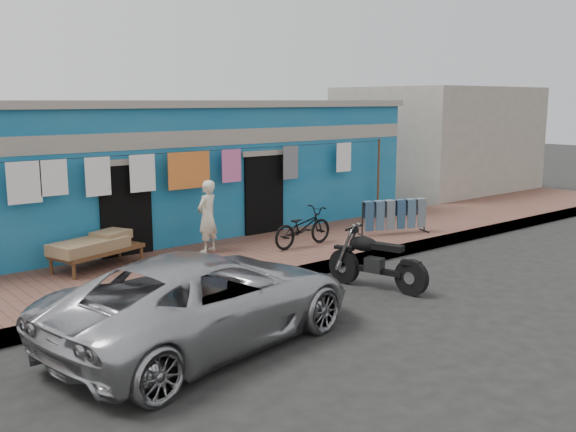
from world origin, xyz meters
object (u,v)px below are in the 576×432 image
at_px(seated_person, 207,216).
at_px(bicycle, 303,223).
at_px(motorcycle, 377,259).
at_px(jeans_rack, 394,216).
at_px(car, 206,298).
at_px(charpoy, 98,252).

xyz_separation_m(seated_person, bicycle, (1.87, -0.86, -0.24)).
height_order(motorcycle, jeans_rack, motorcycle).
height_order(car, seated_person, seated_person).
xyz_separation_m(motorcycle, charpoy, (-3.64, 3.74, 0.00)).
distance_m(car, charpoy, 4.05).
bearing_deg(charpoy, bicycle, -14.91).
xyz_separation_m(seated_person, jeans_rack, (4.40, -1.22, -0.33)).
relative_size(car, charpoy, 2.43).
distance_m(car, bicycle, 5.21).
xyz_separation_m(car, jeans_rack, (6.84, 2.58, -0.00)).
relative_size(car, motorcycle, 2.65).
bearing_deg(motorcycle, charpoy, 118.47).
height_order(seated_person, bicycle, seated_person).
bearing_deg(car, charpoy, -12.37).
distance_m(seated_person, charpoy, 2.34).
height_order(bicycle, charpoy, bicycle).
height_order(motorcycle, charpoy, motorcycle).
distance_m(motorcycle, charpoy, 5.22).
relative_size(seated_person, charpoy, 0.76).
xyz_separation_m(seated_person, motorcycle, (1.36, -3.49, -0.45)).
bearing_deg(seated_person, bicycle, 133.69).
xyz_separation_m(car, motorcycle, (3.80, 0.31, -0.12)).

